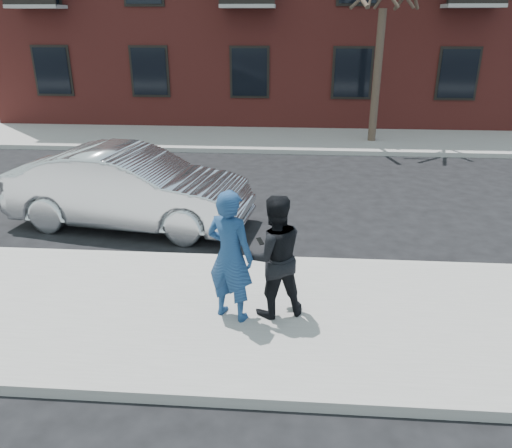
{
  "coord_description": "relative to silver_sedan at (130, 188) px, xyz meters",
  "views": [
    {
      "loc": [
        1.79,
        -6.32,
        4.01
      ],
      "look_at": [
        1.29,
        0.4,
        1.25
      ],
      "focal_mm": 35.0,
      "sensor_mm": 36.0,
      "label": 1
    }
  ],
  "objects": [
    {
      "name": "near_curb",
      "position": [
        1.52,
        -1.65,
        -0.74
      ],
      "size": [
        50.0,
        0.1,
        0.15
      ],
      "primitive_type": "cube",
      "color": "#999691",
      "rests_on": "ground"
    },
    {
      "name": "far_sidewalk",
      "position": [
        1.52,
        8.05,
        -0.74
      ],
      "size": [
        50.0,
        3.5,
        0.15
      ],
      "primitive_type": "cube",
      "color": "gray",
      "rests_on": "ground"
    },
    {
      "name": "silver_sedan",
      "position": [
        0.0,
        0.0,
        0.0
      ],
      "size": [
        5.12,
        2.39,
        1.62
      ],
      "primitive_type": "imported",
      "rotation": [
        0.0,
        0.0,
        1.43
      ],
      "color": "#B7BABF",
      "rests_on": "ground"
    },
    {
      "name": "man_hoodie",
      "position": [
        2.52,
        -3.55,
        0.27
      ],
      "size": [
        0.8,
        0.68,
        1.86
      ],
      "rotation": [
        0.0,
        0.0,
        2.72
      ],
      "color": "navy",
      "rests_on": "near_sidewalk"
    },
    {
      "name": "far_curb",
      "position": [
        1.52,
        6.25,
        -0.74
      ],
      "size": [
        50.0,
        0.1,
        0.15
      ],
      "primitive_type": "cube",
      "color": "#999691",
      "rests_on": "ground"
    },
    {
      "name": "ground",
      "position": [
        1.52,
        -3.2,
        -0.81
      ],
      "size": [
        100.0,
        100.0,
        0.0
      ],
      "primitive_type": "plane",
      "color": "black",
      "rests_on": "ground"
    },
    {
      "name": "near_sidewalk",
      "position": [
        1.52,
        -3.45,
        -0.74
      ],
      "size": [
        50.0,
        3.5,
        0.15
      ],
      "primitive_type": "cube",
      "color": "gray",
      "rests_on": "ground"
    },
    {
      "name": "man_peacoat",
      "position": [
        3.1,
        -3.42,
        0.22
      ],
      "size": [
        1.02,
        0.9,
        1.76
      ],
      "rotation": [
        0.0,
        0.0,
        3.45
      ],
      "color": "black",
      "rests_on": "near_sidewalk"
    }
  ]
}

